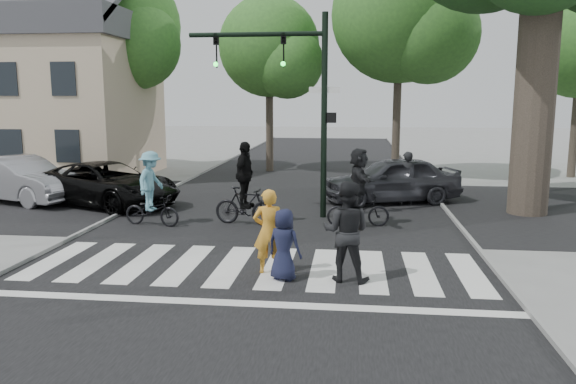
% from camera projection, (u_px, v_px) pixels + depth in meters
% --- Properties ---
extents(ground, '(120.00, 120.00, 0.00)m').
position_uv_depth(ground, '(245.00, 282.00, 11.05)').
color(ground, gray).
rests_on(ground, ground).
extents(road_stem, '(10.00, 70.00, 0.01)m').
position_uv_depth(road_stem, '(279.00, 225.00, 15.95)').
color(road_stem, black).
rests_on(road_stem, ground).
extents(road_cross, '(70.00, 10.00, 0.01)m').
position_uv_depth(road_cross, '(290.00, 205.00, 18.89)').
color(road_cross, black).
rests_on(road_cross, ground).
extents(curb_left, '(0.10, 70.00, 0.10)m').
position_uv_depth(curb_left, '(109.00, 219.00, 16.51)').
color(curb_left, gray).
rests_on(curb_left, ground).
extents(curb_right, '(0.10, 70.00, 0.10)m').
position_uv_depth(curb_right, '(461.00, 228.00, 15.37)').
color(curb_right, gray).
rests_on(curb_right, ground).
extents(crosswalk, '(10.00, 3.85, 0.01)m').
position_uv_depth(crosswalk, '(251.00, 271.00, 11.70)').
color(crosswalk, silver).
rests_on(crosswalk, ground).
extents(traffic_signal, '(4.45, 0.29, 6.00)m').
position_uv_depth(traffic_signal, '(296.00, 87.00, 16.44)').
color(traffic_signal, black).
rests_on(traffic_signal, ground).
extents(bg_tree_0, '(5.46, 5.20, 8.97)m').
position_uv_depth(bg_tree_0, '(28.00, 44.00, 27.26)').
color(bg_tree_0, brown).
rests_on(bg_tree_0, ground).
extents(bg_tree_1, '(6.09, 5.80, 9.80)m').
position_uv_depth(bg_tree_1, '(123.00, 31.00, 26.10)').
color(bg_tree_1, brown).
rests_on(bg_tree_1, ground).
extents(bg_tree_2, '(5.04, 4.80, 8.40)m').
position_uv_depth(bg_tree_2, '(274.00, 51.00, 26.57)').
color(bg_tree_2, brown).
rests_on(bg_tree_2, ground).
extents(bg_tree_3, '(6.30, 6.00, 10.20)m').
position_uv_depth(bg_tree_3, '(407.00, 19.00, 24.37)').
color(bg_tree_3, brown).
rests_on(bg_tree_3, ground).
extents(house, '(8.40, 8.10, 8.82)m').
position_uv_depth(house, '(53.00, 93.00, 25.42)').
color(house, beige).
rests_on(house, ground).
extents(pedestrian_woman, '(0.69, 0.50, 1.76)m').
position_uv_depth(pedestrian_woman, '(269.00, 231.00, 11.45)').
color(pedestrian_woman, gold).
rests_on(pedestrian_woman, ground).
extents(pedestrian_child, '(0.82, 0.68, 1.44)m').
position_uv_depth(pedestrian_child, '(284.00, 245.00, 11.05)').
color(pedestrian_child, '#181B35').
rests_on(pedestrian_child, ground).
extents(pedestrian_adult, '(1.09, 0.91, 1.99)m').
position_uv_depth(pedestrian_adult, '(346.00, 231.00, 10.96)').
color(pedestrian_adult, black).
rests_on(pedestrian_adult, ground).
extents(cyclist_left, '(1.74, 1.18, 2.11)m').
position_uv_depth(cyclist_left, '(151.00, 194.00, 15.74)').
color(cyclist_left, black).
rests_on(cyclist_left, ground).
extents(cyclist_mid, '(1.88, 1.17, 2.37)m').
position_uv_depth(cyclist_mid, '(245.00, 191.00, 15.84)').
color(cyclist_mid, black).
rests_on(cyclist_mid, ground).
extents(cyclist_right, '(1.79, 1.67, 2.21)m').
position_uv_depth(cyclist_right, '(358.00, 192.00, 15.64)').
color(cyclist_right, black).
rests_on(cyclist_right, ground).
extents(car_suv, '(5.78, 4.33, 1.46)m').
position_uv_depth(car_suv, '(107.00, 184.00, 18.76)').
color(car_suv, black).
rests_on(car_suv, ground).
extents(car_silver, '(5.09, 3.23, 1.59)m').
position_uv_depth(car_silver, '(19.00, 179.00, 19.40)').
color(car_silver, '#A0A0A5').
rests_on(car_silver, ground).
extents(car_grey, '(5.04, 3.24, 1.60)m').
position_uv_depth(car_grey, '(391.00, 179.00, 19.31)').
color(car_grey, '#36363C').
rests_on(car_grey, ground).
extents(bystander_dark, '(0.74, 0.58, 1.81)m').
position_uv_depth(bystander_dark, '(406.00, 178.00, 18.84)').
color(bystander_dark, black).
rests_on(bystander_dark, ground).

